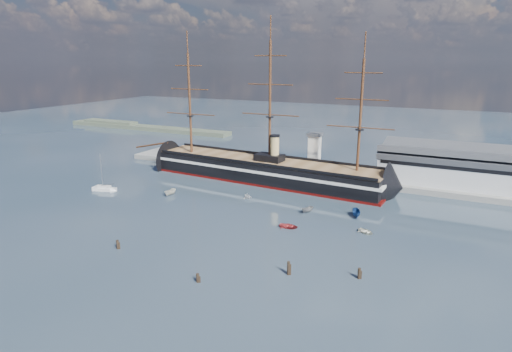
% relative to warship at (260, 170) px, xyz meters
% --- Properties ---
extents(ground, '(600.00, 600.00, 0.00)m').
position_rel_warship_xyz_m(ground, '(13.46, -20.00, -4.04)').
color(ground, '#223441').
rests_on(ground, ground).
extents(quay, '(180.00, 18.00, 2.00)m').
position_rel_warship_xyz_m(quay, '(23.46, 16.00, -4.04)').
color(quay, slate).
rests_on(quay, ground).
extents(warehouse, '(63.00, 21.00, 11.60)m').
position_rel_warship_xyz_m(warehouse, '(71.46, 20.00, 3.95)').
color(warehouse, '#B7BABC').
rests_on(warehouse, ground).
extents(quay_tower, '(5.00, 5.00, 15.00)m').
position_rel_warship_xyz_m(quay_tower, '(16.46, 13.00, 5.72)').
color(quay_tower, silver).
rests_on(quay_tower, ground).
extents(shoreline, '(120.00, 10.00, 4.00)m').
position_rel_warship_xyz_m(shoreline, '(-125.77, 75.00, -2.59)').
color(shoreline, '#3F4C38').
rests_on(shoreline, ground).
extents(warship, '(113.39, 22.25, 53.94)m').
position_rel_warship_xyz_m(warship, '(0.00, 0.00, 0.00)').
color(warship, black).
rests_on(warship, ground).
extents(sailboat, '(8.47, 4.47, 13.00)m').
position_rel_warship_xyz_m(sailboat, '(-42.33, -35.50, -3.21)').
color(sailboat, silver).
rests_on(sailboat, ground).
extents(motorboat_a, '(5.94, 2.59, 2.32)m').
position_rel_warship_xyz_m(motorboat_a, '(-18.97, -29.65, -4.04)').
color(motorboat_a, beige).
rests_on(motorboat_a, ground).
extents(motorboat_b, '(1.50, 3.33, 1.52)m').
position_rel_warship_xyz_m(motorboat_b, '(27.00, -38.95, -4.04)').
color(motorboat_b, '#A52C2F').
rests_on(motorboat_b, ground).
extents(motorboat_c, '(5.43, 3.98, 2.05)m').
position_rel_warship_xyz_m(motorboat_c, '(27.50, -25.44, -4.04)').
color(motorboat_c, slate).
rests_on(motorboat_c, ground).
extents(motorboat_d, '(4.81, 5.78, 1.96)m').
position_rel_warship_xyz_m(motorboat_d, '(5.59, -21.42, -4.04)').
color(motorboat_d, white).
rests_on(motorboat_d, ground).
extents(motorboat_e, '(2.33, 3.04, 1.32)m').
position_rel_warship_xyz_m(motorboat_e, '(46.30, -33.46, -4.04)').
color(motorboat_e, beige).
rests_on(motorboat_e, ground).
extents(motorboat_f, '(7.00, 4.39, 2.63)m').
position_rel_warship_xyz_m(motorboat_f, '(41.35, -22.89, -4.04)').
color(motorboat_f, navy).
rests_on(motorboat_f, ground).
extents(piling_near_left, '(0.64, 0.64, 2.95)m').
position_rel_warship_xyz_m(piling_near_left, '(-4.74, -68.94, -4.04)').
color(piling_near_left, black).
rests_on(piling_near_left, ground).
extents(piling_near_mid, '(0.64, 0.64, 2.60)m').
position_rel_warship_xyz_m(piling_near_mid, '(21.13, -73.85, -4.04)').
color(piling_near_mid, black).
rests_on(piling_near_mid, ground).
extents(piling_near_right, '(0.64, 0.64, 3.73)m').
position_rel_warship_xyz_m(piling_near_right, '(36.47, -62.93, -4.04)').
color(piling_near_right, black).
rests_on(piling_near_right, ground).
extents(piling_far_right, '(0.64, 0.64, 3.04)m').
position_rel_warship_xyz_m(piling_far_right, '(50.14, -58.08, -4.04)').
color(piling_far_right, black).
rests_on(piling_far_right, ground).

